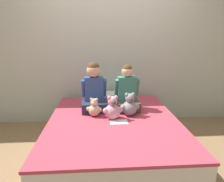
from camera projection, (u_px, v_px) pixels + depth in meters
ground_plane at (113, 151)px, 2.54m from camera, size 14.00×14.00×0.00m
wall_behind_bed at (109, 47)px, 3.21m from camera, size 8.00×0.06×2.50m
bed at (113, 136)px, 2.48m from camera, size 1.57×1.89×0.44m
child_on_left at (94, 90)px, 2.67m from camera, size 0.36×0.35×0.65m
child_on_right at (127, 92)px, 2.71m from camera, size 0.34×0.35×0.61m
teddy_bear_held_by_left_child at (94, 108)px, 2.49m from camera, size 0.19×0.15×0.24m
teddy_bear_held_by_right_child at (130, 106)px, 2.51m from camera, size 0.25×0.19×0.30m
teddy_bear_between_children at (113, 109)px, 2.40m from camera, size 0.24×0.18×0.29m
pillow_at_headboard at (110, 96)px, 3.15m from camera, size 0.58×0.28×0.11m
sign_card at (119, 122)px, 2.34m from camera, size 0.21×0.15×0.00m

